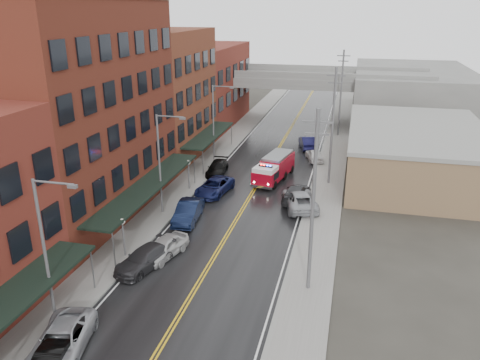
# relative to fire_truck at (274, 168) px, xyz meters

# --- Properties ---
(road) EXTENTS (11.00, 160.00, 0.02)m
(road) POSITION_rel_fire_truck_xyz_m (-1.41, -4.82, -1.40)
(road) COLOR black
(road) RESTS_ON ground
(sidewalk_left) EXTENTS (3.00, 160.00, 0.15)m
(sidewalk_left) POSITION_rel_fire_truck_xyz_m (-8.71, -4.82, -1.33)
(sidewalk_left) COLOR slate
(sidewalk_left) RESTS_ON ground
(sidewalk_right) EXTENTS (3.00, 160.00, 0.15)m
(sidewalk_right) POSITION_rel_fire_truck_xyz_m (5.89, -4.82, -1.33)
(sidewalk_right) COLOR slate
(sidewalk_right) RESTS_ON ground
(curb_left) EXTENTS (0.30, 160.00, 0.15)m
(curb_left) POSITION_rel_fire_truck_xyz_m (-7.06, -4.82, -1.33)
(curb_left) COLOR gray
(curb_left) RESTS_ON ground
(curb_right) EXTENTS (0.30, 160.00, 0.15)m
(curb_right) POSITION_rel_fire_truck_xyz_m (4.24, -4.82, -1.33)
(curb_right) COLOR gray
(curb_right) RESTS_ON ground
(brick_building_b) EXTENTS (9.00, 20.00, 18.00)m
(brick_building_b) POSITION_rel_fire_truck_xyz_m (-14.71, -11.82, 7.59)
(brick_building_b) COLOR #592617
(brick_building_b) RESTS_ON ground
(brick_building_c) EXTENTS (9.00, 15.00, 15.00)m
(brick_building_c) POSITION_rel_fire_truck_xyz_m (-14.71, 5.68, 6.09)
(brick_building_c) COLOR brown
(brick_building_c) RESTS_ON ground
(brick_building_far) EXTENTS (9.00, 20.00, 12.00)m
(brick_building_far) POSITION_rel_fire_truck_xyz_m (-14.71, 23.18, 4.59)
(brick_building_far) COLOR maroon
(brick_building_far) RESTS_ON ground
(tan_building) EXTENTS (14.00, 22.00, 5.00)m
(tan_building) POSITION_rel_fire_truck_xyz_m (14.59, 5.18, 1.09)
(tan_building) COLOR brown
(tan_building) RESTS_ON ground
(right_far_block) EXTENTS (18.00, 30.00, 8.00)m
(right_far_block) POSITION_rel_fire_truck_xyz_m (16.59, 35.18, 2.59)
(right_far_block) COLOR slate
(right_far_block) RESTS_ON ground
(awning_1) EXTENTS (2.60, 18.00, 3.09)m
(awning_1) POSITION_rel_fire_truck_xyz_m (-8.90, -11.82, 1.58)
(awning_1) COLOR black
(awning_1) RESTS_ON ground
(awning_2) EXTENTS (2.60, 13.00, 3.09)m
(awning_2) POSITION_rel_fire_truck_xyz_m (-8.90, 5.68, 1.58)
(awning_2) COLOR black
(awning_2) RESTS_ON ground
(globe_lamp_1) EXTENTS (0.44, 0.44, 3.12)m
(globe_lamp_1) POSITION_rel_fire_truck_xyz_m (-7.81, -18.82, 0.91)
(globe_lamp_1) COLOR #59595B
(globe_lamp_1) RESTS_ON ground
(globe_lamp_2) EXTENTS (0.44, 0.44, 3.12)m
(globe_lamp_2) POSITION_rel_fire_truck_xyz_m (-7.81, -4.82, 0.91)
(globe_lamp_2) COLOR #59595B
(globe_lamp_2) RESTS_ON ground
(street_lamp_0) EXTENTS (2.64, 0.22, 9.00)m
(street_lamp_0) POSITION_rel_fire_truck_xyz_m (-7.96, -26.82, 3.78)
(street_lamp_0) COLOR #59595B
(street_lamp_0) RESTS_ON ground
(street_lamp_1) EXTENTS (2.64, 0.22, 9.00)m
(street_lamp_1) POSITION_rel_fire_truck_xyz_m (-7.96, -10.82, 3.78)
(street_lamp_1) COLOR #59595B
(street_lamp_1) RESTS_ON ground
(street_lamp_2) EXTENTS (2.64, 0.22, 9.00)m
(street_lamp_2) POSITION_rel_fire_truck_xyz_m (-7.96, 5.18, 3.78)
(street_lamp_2) COLOR #59595B
(street_lamp_2) RESTS_ON ground
(utility_pole_0) EXTENTS (1.80, 0.24, 12.00)m
(utility_pole_0) POSITION_rel_fire_truck_xyz_m (5.79, -19.82, 4.90)
(utility_pole_0) COLOR #59595B
(utility_pole_0) RESTS_ON ground
(utility_pole_1) EXTENTS (1.80, 0.24, 12.00)m
(utility_pole_1) POSITION_rel_fire_truck_xyz_m (5.79, 0.18, 4.90)
(utility_pole_1) COLOR #59595B
(utility_pole_1) RESTS_ON ground
(utility_pole_2) EXTENTS (1.80, 0.24, 12.00)m
(utility_pole_2) POSITION_rel_fire_truck_xyz_m (5.79, 20.18, 4.90)
(utility_pole_2) COLOR #59595B
(utility_pole_2) RESTS_ON ground
(overpass) EXTENTS (40.00, 10.00, 7.50)m
(overpass) POSITION_rel_fire_truck_xyz_m (-1.41, 27.18, 4.58)
(overpass) COLOR slate
(overpass) RESTS_ON ground
(fire_truck) EXTENTS (3.88, 7.40, 2.59)m
(fire_truck) POSITION_rel_fire_truck_xyz_m (0.00, 0.00, 0.00)
(fire_truck) COLOR maroon
(fire_truck) RESTS_ON ground
(parked_car_left_2) EXTENTS (3.71, 5.91, 1.52)m
(parked_car_left_2) POSITION_rel_fire_truck_xyz_m (-6.30, -29.02, -0.64)
(parked_car_left_2) COLOR #9A9CA2
(parked_car_left_2) RESTS_ON ground
(parked_car_left_3) EXTENTS (3.50, 5.40, 1.45)m
(parked_car_left_3) POSITION_rel_fire_truck_xyz_m (-5.75, -19.83, -0.68)
(parked_car_left_3) COLOR #2B2B2E
(parked_car_left_3) RESTS_ON ground
(parked_car_left_4) EXTENTS (2.87, 4.76, 1.52)m
(parked_car_left_4) POSITION_rel_fire_truck_xyz_m (-5.01, -18.02, -0.65)
(parked_car_left_4) COLOR #B4B4B4
(parked_car_left_4) RESTS_ON ground
(parked_car_left_5) EXTENTS (2.21, 5.21, 1.67)m
(parked_car_left_5) POSITION_rel_fire_truck_xyz_m (-5.41, -11.72, -0.57)
(parked_car_left_5) COLOR black
(parked_car_left_5) RESTS_ON ground
(parked_car_left_6) EXTENTS (3.23, 5.66, 1.49)m
(parked_car_left_6) POSITION_rel_fire_truck_xyz_m (-5.01, -5.20, -0.66)
(parked_car_left_6) COLOR #121844
(parked_car_left_6) RESTS_ON ground
(parked_car_left_7) EXTENTS (2.33, 4.90, 1.38)m
(parked_car_left_7) POSITION_rel_fire_truck_xyz_m (-6.41, 0.47, -0.72)
(parked_car_left_7) COLOR black
(parked_car_left_7) RESTS_ON ground
(parked_car_right_0) EXTENTS (4.31, 6.37, 1.62)m
(parked_car_right_0) POSITION_rel_fire_truck_xyz_m (3.59, -6.62, -0.59)
(parked_car_right_0) COLOR #979A9F
(parked_car_right_0) RESTS_ON ground
(parked_car_right_1) EXTENTS (2.55, 5.31, 1.49)m
(parked_car_right_1) POSITION_rel_fire_truck_xyz_m (3.07, -5.02, -0.66)
(parked_car_right_1) COLOR #2B2C2E
(parked_car_right_1) RESTS_ON ground
(parked_car_right_2) EXTENTS (2.82, 4.48, 1.42)m
(parked_car_right_2) POSITION_rel_fire_truck_xyz_m (3.59, 7.82, -0.69)
(parked_car_right_2) COLOR silver
(parked_car_right_2) RESTS_ON ground
(parked_car_right_3) EXTENTS (2.92, 5.21, 1.63)m
(parked_car_right_3) POSITION_rel_fire_truck_xyz_m (2.19, 12.98, -0.59)
(parked_car_right_3) COLOR #0E0E33
(parked_car_right_3) RESTS_ON ground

